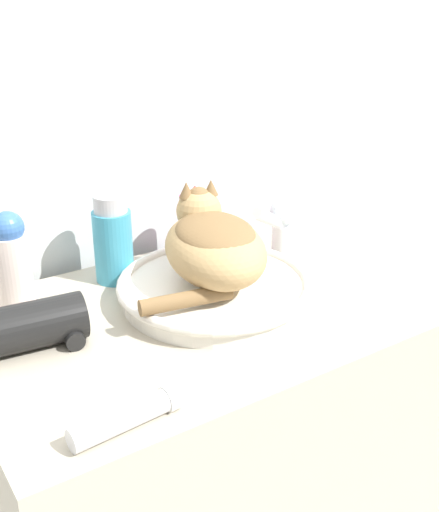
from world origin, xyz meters
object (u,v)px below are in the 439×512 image
(faucet, at_px, (281,225))
(mouthwash_bottle, at_px, (113,240))
(cream_tube, at_px, (127,417))
(cat, at_px, (213,243))
(spray_bottle_trigger, at_px, (196,226))
(lotion_bottle_white, at_px, (12,260))
(hair_dryer, at_px, (29,327))

(faucet, distance_m, mouthwash_bottle, 0.34)
(cream_tube, bearing_deg, cat, 40.35)
(faucet, distance_m, cream_tube, 0.59)
(spray_bottle_trigger, distance_m, cream_tube, 0.56)
(spray_bottle_trigger, relative_size, cream_tube, 0.99)
(cat, xyz_separation_m, spray_bottle_trigger, (0.07, 0.17, -0.04))
(mouthwash_bottle, xyz_separation_m, lotion_bottle_white, (-0.19, 0.00, 0.01))
(faucet, height_order, mouthwash_bottle, mouthwash_bottle)
(mouthwash_bottle, bearing_deg, spray_bottle_trigger, 0.00)
(lotion_bottle_white, xyz_separation_m, cream_tube, (0.02, -0.42, -0.07))
(cat, bearing_deg, hair_dryer, 102.09)
(cat, xyz_separation_m, faucet, (0.20, 0.06, -0.03))
(mouthwash_bottle, bearing_deg, lotion_bottle_white, 180.00)
(faucet, distance_m, spray_bottle_trigger, 0.18)
(faucet, xyz_separation_m, lotion_bottle_white, (-0.52, 0.11, 0.01))
(lotion_bottle_white, distance_m, hair_dryer, 0.16)
(cream_tube, bearing_deg, lotion_bottle_white, 92.67)
(mouthwash_bottle, xyz_separation_m, cream_tube, (-0.17, -0.42, -0.07))
(cat, distance_m, hair_dryer, 0.35)
(hair_dryer, bearing_deg, faucet, -168.74)
(lotion_bottle_white, bearing_deg, cream_tube, -87.33)
(cream_tube, xyz_separation_m, hair_dryer, (-0.04, 0.27, 0.02))
(cat, relative_size, lotion_bottle_white, 1.65)
(spray_bottle_trigger, bearing_deg, mouthwash_bottle, -180.00)
(lotion_bottle_white, bearing_deg, cat, -28.50)
(cat, distance_m, mouthwash_bottle, 0.21)
(faucet, distance_m, hair_dryer, 0.55)
(faucet, bearing_deg, spray_bottle_trigger, -57.57)
(mouthwash_bottle, height_order, cream_tube, mouthwash_bottle)
(spray_bottle_trigger, relative_size, hair_dryer, 0.78)
(mouthwash_bottle, height_order, lotion_bottle_white, lotion_bottle_white)
(cat, distance_m, lotion_bottle_white, 0.36)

